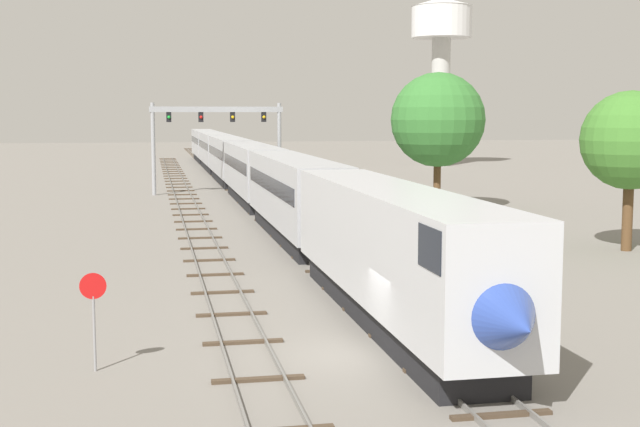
% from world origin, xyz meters
% --- Properties ---
extents(ground_plane, '(400.00, 400.00, 0.00)m').
position_xyz_m(ground_plane, '(0.00, 0.00, 0.00)').
color(ground_plane, gray).
extents(track_main, '(2.60, 200.00, 0.16)m').
position_xyz_m(track_main, '(2.00, 60.00, 0.07)').
color(track_main, slate).
rests_on(track_main, ground).
extents(track_near, '(2.60, 160.00, 0.16)m').
position_xyz_m(track_near, '(-3.50, 40.00, 0.07)').
color(track_near, slate).
rests_on(track_near, ground).
extents(passenger_train, '(3.04, 127.03, 4.80)m').
position_xyz_m(passenger_train, '(2.00, 57.25, 2.61)').
color(passenger_train, silver).
rests_on(passenger_train, ground).
extents(signal_gantry, '(12.10, 0.49, 8.35)m').
position_xyz_m(signal_gantry, '(-0.25, 54.47, 6.10)').
color(signal_gantry, '#999BA0').
rests_on(signal_gantry, ground).
extents(water_tower, '(8.50, 8.50, 23.28)m').
position_xyz_m(water_tower, '(33.78, 91.47, 17.78)').
color(water_tower, beige).
rests_on(water_tower, ground).
extents(stop_sign, '(0.76, 0.08, 2.88)m').
position_xyz_m(stop_sign, '(-8.00, -0.16, 1.87)').
color(stop_sign, gray).
rests_on(stop_sign, ground).
extents(trackside_tree_left, '(7.15, 7.15, 10.48)m').
position_xyz_m(trackside_tree_left, '(15.15, 37.69, 6.89)').
color(trackside_tree_left, brown).
rests_on(trackside_tree_left, ground).
extents(trackside_tree_mid, '(5.30, 5.30, 8.62)m').
position_xyz_m(trackside_tree_mid, '(18.89, 17.04, 5.94)').
color(trackside_tree_mid, brown).
rests_on(trackside_tree_mid, ground).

